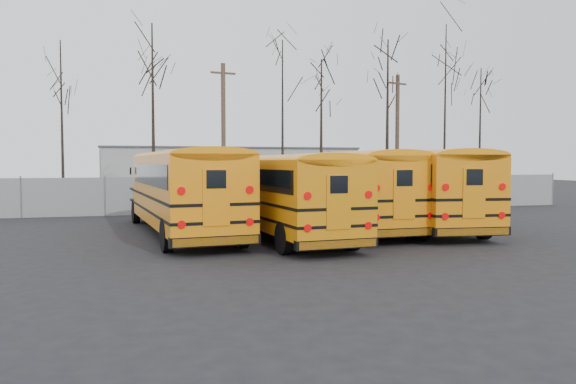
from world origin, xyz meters
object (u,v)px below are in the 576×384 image
object	(u,v)px
bus_b	(281,189)
bus_d	(411,182)
utility_pole_left	(223,134)
utility_pole_right	(397,138)
bus_a	(183,185)
bus_c	(342,183)

from	to	relation	value
bus_b	bus_d	bearing A→B (deg)	9.92
bus_b	bus_d	size ratio (longest dim) A/B	0.94
utility_pole_left	utility_pole_right	world-z (taller)	utility_pole_left
utility_pole_left	utility_pole_right	xyz separation A→B (m)	(11.93, 0.32, -0.08)
bus_a	bus_d	bearing A→B (deg)	-5.75
bus_a	bus_c	distance (m)	6.56
bus_a	bus_c	bearing A→B (deg)	-2.17
utility_pole_right	bus_a	bearing A→B (deg)	-157.97
bus_a	bus_b	size ratio (longest dim) A/B	1.06
utility_pole_left	bus_c	bearing A→B (deg)	-86.05
bus_a	bus_c	size ratio (longest dim) A/B	1.02
utility_pole_right	bus_d	bearing A→B (deg)	-132.93
bus_c	bus_b	bearing A→B (deg)	-149.46
bus_a	utility_pole_right	xyz separation A→B (m)	(15.62, 13.31, 2.53)
bus_a	bus_b	distance (m)	3.76
bus_b	bus_c	bearing A→B (deg)	27.82
bus_b	utility_pole_left	bearing A→B (deg)	84.39
bus_d	utility_pole_right	distance (m)	14.94
bus_c	bus_d	distance (m)	2.99
bus_d	bus_c	bearing A→B (deg)	177.07
bus_c	utility_pole_right	distance (m)	16.02
bus_a	utility_pole_left	xyz separation A→B (m)	(3.68, 12.99, 2.61)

